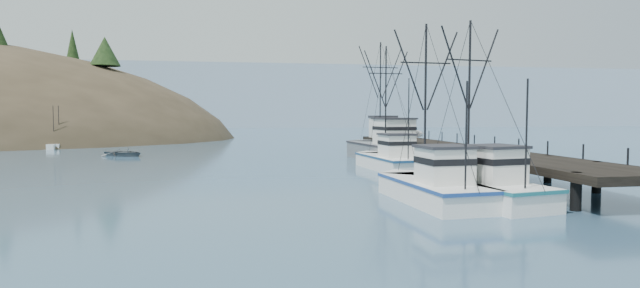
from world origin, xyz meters
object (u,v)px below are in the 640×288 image
at_px(work_vessel, 385,149).
at_px(pickup_truck, 402,132).
at_px(trawler_far, 390,160).
at_px(motorboat, 124,156).
at_px(trawler_mid, 432,187).
at_px(pier_shed, 383,126).
at_px(pier, 455,150).
at_px(trawler_near, 478,187).

distance_m(work_vessel, pickup_truck, 10.59).
height_order(trawler_far, motorboat, trawler_far).
bearing_deg(motorboat, trawler_far, -89.71).
bearing_deg(pickup_truck, trawler_far, 168.69).
height_order(trawler_mid, pickup_truck, trawler_mid).
bearing_deg(pier_shed, pier, -85.33).
bearing_deg(trawler_mid, motorboat, 124.20).
xyz_separation_m(trawler_far, motorboat, (-26.80, 18.86, -0.82)).
height_order(pier, motorboat, pier).
relative_size(trawler_far, pickup_truck, 2.17).
bearing_deg(motorboat, pier_shed, -56.74).
bearing_deg(trawler_near, pickup_truck, 78.05).
xyz_separation_m(trawler_mid, pickup_truck, (9.93, 33.89, 1.92)).
height_order(work_vessel, pier_shed, work_vessel).
bearing_deg(trawler_mid, trawler_near, -5.70).
distance_m(pier, trawler_near, 17.61).
height_order(pier, trawler_far, trawler_far).
bearing_deg(trawler_far, work_vessel, 75.49).
bearing_deg(trawler_far, trawler_near, -90.18).
bearing_deg(pier, trawler_near, -110.59).
distance_m(pier, trawler_far, 6.20).
relative_size(trawler_near, work_vessel, 0.68).
xyz_separation_m(pier, work_vessel, (-4.02, 8.51, -0.46)).
height_order(trawler_far, work_vessel, work_vessel).
relative_size(pier, work_vessel, 2.78).
bearing_deg(work_vessel, pickup_truck, 61.16).
bearing_deg(motorboat, work_vessel, -74.85).
height_order(trawler_near, work_vessel, work_vessel).
distance_m(trawler_mid, trawler_far, 16.75).
relative_size(pickup_truck, motorboat, 1.02).
bearing_deg(pier_shed, work_vessel, -105.02).
xyz_separation_m(pier, pier_shed, (-1.47, 18.00, 1.73)).
bearing_deg(work_vessel, pier, -64.73).
bearing_deg(trawler_far, motorboat, 144.87).
bearing_deg(trawler_near, motorboat, 126.88).
height_order(trawler_mid, pier_shed, trawler_mid).
xyz_separation_m(pier, pickup_truck, (1.04, 17.69, 1.05)).
bearing_deg(pier_shed, trawler_near, -97.79).
distance_m(pier, trawler_mid, 18.50).
xyz_separation_m(pier, trawler_mid, (-8.89, -16.20, -0.87)).
distance_m(pier, motorboat, 38.15).
relative_size(trawler_far, pier_shed, 3.60).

